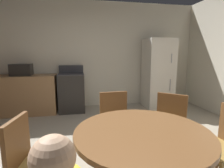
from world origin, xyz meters
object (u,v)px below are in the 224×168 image
at_px(oven_range, 72,92).
at_px(chair_west, 33,161).
at_px(refrigerator, 158,74).
at_px(microwave, 21,70).
at_px(dining_table, 142,149).
at_px(chair_northeast, 169,124).
at_px(chair_north, 115,121).

bearing_deg(oven_range, chair_west, -94.66).
bearing_deg(refrigerator, microwave, 179.13).
distance_m(oven_range, dining_table, 3.12).
bearing_deg(dining_table, chair_west, 170.13).
bearing_deg(chair_northeast, microwave, -92.56).
bearing_deg(dining_table, microwave, 119.96).
height_order(oven_range, chair_northeast, oven_range).
height_order(chair_north, chair_west, same).
relative_size(refrigerator, microwave, 4.00).
xyz_separation_m(chair_north, chair_northeast, (0.65, -0.24, 0.00)).
bearing_deg(dining_table, chair_north, 91.90).
bearing_deg(oven_range, refrigerator, -1.40).
relative_size(oven_range, dining_table, 0.98).
bearing_deg(chair_west, refrigerator, 59.14).
bearing_deg(refrigerator, chair_west, -130.73).
height_order(oven_range, chair_north, oven_range).
height_order(dining_table, chair_north, chair_north).
distance_m(oven_range, chair_north, 2.22).
distance_m(oven_range, chair_northeast, 2.69).
relative_size(chair_north, chair_west, 1.00).
bearing_deg(chair_northeast, refrigerator, -159.36).
distance_m(dining_table, chair_northeast, 0.92).
relative_size(dining_table, chair_west, 1.28).
bearing_deg(dining_table, oven_range, 102.29).
xyz_separation_m(oven_range, dining_table, (0.66, -3.04, 0.13)).
bearing_deg(microwave, refrigerator, -0.87).
height_order(oven_range, microwave, microwave).
xyz_separation_m(oven_range, refrigerator, (2.20, -0.05, 0.41)).
xyz_separation_m(chair_northeast, chair_west, (-1.51, -0.52, 0.00)).
bearing_deg(refrigerator, chair_northeast, -111.79).
relative_size(oven_range, microwave, 2.50).
xyz_separation_m(microwave, chair_northeast, (2.37, -2.37, -0.53)).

